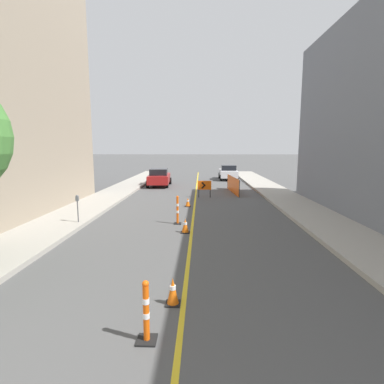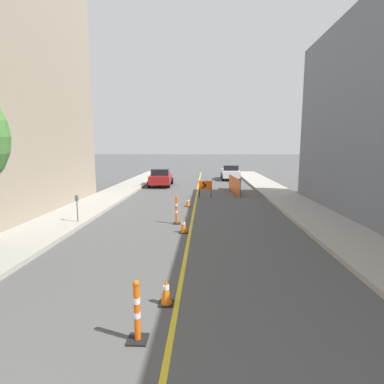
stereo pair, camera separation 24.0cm
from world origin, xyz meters
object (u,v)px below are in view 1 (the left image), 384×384
traffic_cone_third (185,226)px  traffic_cone_second (173,291)px  traffic_cone_fourth (188,202)px  delineator_post_rear (178,212)px  parking_meter_far_curb (77,203)px  delineator_post_front (146,315)px  arrow_barricade_primary (204,186)px  parked_car_curb_mid (228,172)px  parked_car_curb_near (159,177)px

traffic_cone_third → traffic_cone_second: bearing=-89.8°
traffic_cone_fourth → delineator_post_rear: size_ratio=0.41×
delineator_post_rear → parking_meter_far_curb: (-4.44, -0.46, 0.47)m
traffic_cone_fourth → parking_meter_far_curb: (-4.74, -4.56, 0.79)m
traffic_cone_fourth → traffic_cone_second: bearing=-89.2°
traffic_cone_second → traffic_cone_third: size_ratio=1.02×
traffic_cone_third → delineator_post_front: size_ratio=0.52×
delineator_post_rear → arrow_barricade_primary: size_ratio=1.11×
delineator_post_rear → traffic_cone_third: bearing=-73.3°
traffic_cone_third → delineator_post_front: bearing=-92.7°
delineator_post_rear → traffic_cone_fourth: bearing=85.9°
traffic_cone_second → parked_car_curb_mid: size_ratio=0.14×
parked_car_curb_near → parking_meter_far_curb: size_ratio=3.55×
traffic_cone_third → parking_meter_far_curb: size_ratio=0.49×
delineator_post_front → delineator_post_rear: 8.45m
traffic_cone_fourth → parking_meter_far_curb: 6.62m
parked_car_curb_near → traffic_cone_second: bearing=-84.4°
traffic_cone_fourth → delineator_post_front: 12.54m
parked_car_curb_near → parking_meter_far_curb: (-1.72, -13.98, 0.25)m
traffic_cone_second → arrow_barricade_primary: arrow_barricade_primary is taller
delineator_post_front → parked_car_curb_near: (-2.81, 21.96, 0.30)m
parking_meter_far_curb → parked_car_curb_mid: bearing=66.7°
traffic_cone_second → delineator_post_rear: (-0.45, 7.14, 0.27)m
traffic_cone_third → arrow_barricade_primary: (0.89, 8.80, 0.51)m
parked_car_curb_mid → traffic_cone_second: bearing=-96.9°
traffic_cone_third → parked_car_curb_mid: size_ratio=0.14×
traffic_cone_third → delineator_post_rear: 1.52m
delineator_post_front → parked_car_curb_near: size_ratio=0.27×
parked_car_curb_mid → parking_meter_far_curb: size_ratio=3.50×
parked_car_curb_near → delineator_post_rear: bearing=-81.8°
arrow_barricade_primary → parked_car_curb_near: (-4.04, 6.14, -0.02)m
parking_meter_far_curb → arrow_barricade_primary: bearing=53.7°
delineator_post_rear → arrow_barricade_primary: (1.32, 7.37, 0.24)m
parked_car_curb_mid → traffic_cone_fourth: bearing=-103.0°
traffic_cone_third → parked_car_curb_near: bearing=101.9°
delineator_post_front → arrow_barricade_primary: bearing=85.6°
delineator_post_front → parking_meter_far_curb: size_ratio=0.95×
traffic_cone_second → arrow_barricade_primary: size_ratio=0.53×
traffic_cone_third → arrow_barricade_primary: 8.86m
traffic_cone_second → delineator_post_rear: size_ratio=0.48×
parked_car_curb_near → parked_car_curb_mid: bearing=37.4°
arrow_barricade_primary → parking_meter_far_curb: 9.73m
traffic_cone_second → traffic_cone_fourth: size_ratio=1.17×
parked_car_curb_mid → delineator_post_front: bearing=-97.2°
parked_car_curb_near → parked_car_curb_mid: same height
delineator_post_front → delineator_post_rear: size_ratio=0.89×
traffic_cone_second → traffic_cone_fourth: (-0.15, 11.23, -0.05)m
traffic_cone_fourth → parked_car_curb_near: bearing=107.8°
parked_car_curb_near → traffic_cone_third: bearing=-81.2°
traffic_cone_second → parked_car_curb_mid: 26.68m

